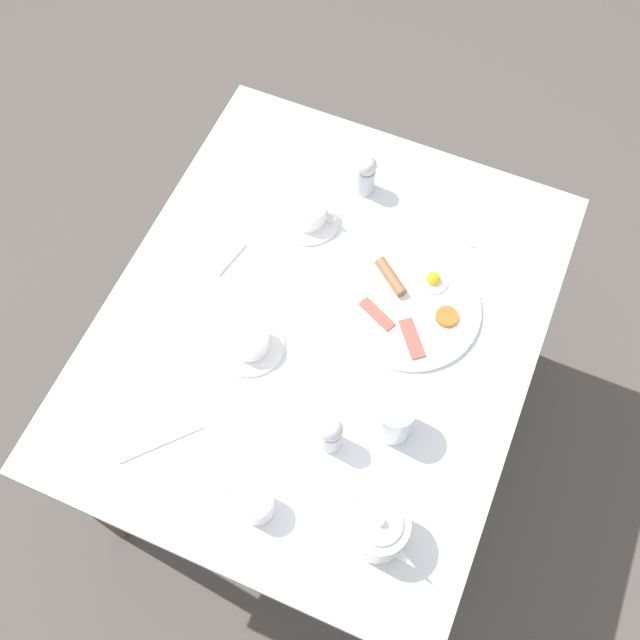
{
  "coord_description": "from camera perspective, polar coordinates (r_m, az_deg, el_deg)",
  "views": [
    {
      "loc": [
        -0.27,
        0.64,
        2.16
      ],
      "look_at": [
        0.0,
        0.0,
        0.75
      ],
      "focal_mm": 42.0,
      "sensor_mm": 36.0,
      "label": 1
    }
  ],
  "objects": [
    {
      "name": "napkin_folded",
      "position": [
        1.69,
        -8.39,
        5.62
      ],
      "size": [
        0.15,
        0.13,
        0.01
      ],
      "rotation": [
        0.0,
        0.0,
        2.94
      ],
      "color": "white",
      "rests_on": "table"
    },
    {
      "name": "salt_grinder",
      "position": [
        1.44,
        0.83,
        -8.66
      ],
      "size": [
        0.05,
        0.05,
        0.11
      ],
      "color": "#BCBCC1",
      "rests_on": "table"
    },
    {
      "name": "creamer_jug",
      "position": [
        1.43,
        -4.93,
        -13.81
      ],
      "size": [
        0.09,
        0.07,
        0.07
      ],
      "color": "white",
      "rests_on": "table"
    },
    {
      "name": "table",
      "position": [
        1.65,
        -0.0,
        -1.41
      ],
      "size": [
        0.9,
        1.08,
        0.73
      ],
      "color": "silver",
      "rests_on": "ground_plane"
    },
    {
      "name": "pepper_grinder",
      "position": [
        1.72,
        3.5,
        11.06
      ],
      "size": [
        0.05,
        0.05,
        0.11
      ],
      "color": "#BCBCC1",
      "rests_on": "table"
    },
    {
      "name": "fork_by_plate",
      "position": [
        1.52,
        -12.04,
        -9.12
      ],
      "size": [
        0.13,
        0.14,
        0.0
      ],
      "rotation": [
        0.0,
        0.0,
        5.54
      ],
      "color": "silver",
      "rests_on": "table"
    },
    {
      "name": "teacup_with_saucer_left",
      "position": [
        1.7,
        -0.87,
        8.14
      ],
      "size": [
        0.14,
        0.14,
        0.06
      ],
      "color": "white",
      "rests_on": "table"
    },
    {
      "name": "teapot_near",
      "position": [
        1.4,
        4.4,
        -15.53
      ],
      "size": [
        0.19,
        0.11,
        0.13
      ],
      "rotation": [
        0.0,
        0.0,
        2.68
      ],
      "color": "white",
      "rests_on": "table"
    },
    {
      "name": "teacup_with_saucer_right",
      "position": [
        1.55,
        -5.43,
        -1.56
      ],
      "size": [
        0.14,
        0.14,
        0.06
      ],
      "color": "white",
      "rests_on": "table"
    },
    {
      "name": "ground_plane",
      "position": [
        2.27,
        -0.0,
        -8.38
      ],
      "size": [
        8.0,
        8.0,
        0.0
      ],
      "primitive_type": "plane",
      "color": "#4C4742"
    },
    {
      "name": "water_glass_tall",
      "position": [
        1.46,
        5.66,
        -7.39
      ],
      "size": [
        0.08,
        0.08,
        0.11
      ],
      "color": "white",
      "rests_on": "table"
    },
    {
      "name": "knife_by_plate",
      "position": [
        1.77,
        11.19,
        8.29
      ],
      "size": [
        0.09,
        0.2,
        0.0
      ],
      "rotation": [
        0.0,
        0.0,
        0.4
      ],
      "color": "silver",
      "rests_on": "table"
    },
    {
      "name": "breakfast_plate",
      "position": [
        1.61,
        6.98,
        1.11
      ],
      "size": [
        0.3,
        0.3,
        0.04
      ],
      "color": "white",
      "rests_on": "table"
    }
  ]
}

